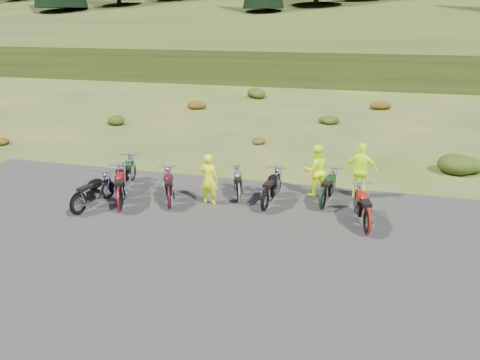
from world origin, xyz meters
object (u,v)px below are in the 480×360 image
(motorcycle_3, at_px, (239,204))
(motorcycle_7, at_px, (322,210))
(person_middle, at_px, (209,180))
(motorcycle_0, at_px, (80,215))

(motorcycle_3, height_order, motorcycle_7, motorcycle_7)
(motorcycle_7, distance_m, person_middle, 3.73)
(motorcycle_3, relative_size, motorcycle_7, 0.92)
(motorcycle_7, height_order, person_middle, person_middle)
(motorcycle_3, bearing_deg, motorcycle_0, 97.28)
(motorcycle_0, height_order, motorcycle_3, motorcycle_0)
(motorcycle_0, xyz_separation_m, motorcycle_3, (4.51, 2.18, 0.00))
(motorcycle_0, xyz_separation_m, person_middle, (3.59, 1.87, 0.84))
(motorcycle_0, height_order, person_middle, person_middle)
(motorcycle_3, distance_m, motorcycle_7, 2.70)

